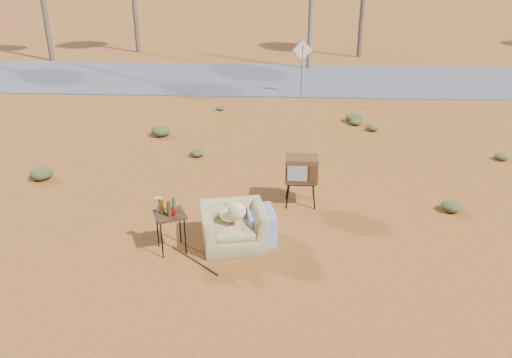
{
  "coord_description": "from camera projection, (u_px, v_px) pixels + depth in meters",
  "views": [
    {
      "loc": [
        0.81,
        -8.13,
        5.0
      ],
      "look_at": [
        0.26,
        1.48,
        0.8
      ],
      "focal_mm": 35.0,
      "sensor_mm": 36.0,
      "label": 1
    }
  ],
  "objects": [
    {
      "name": "armchair",
      "position": [
        238.0,
        221.0,
        9.46
      ],
      "size": [
        1.52,
        1.18,
        1.05
      ],
      "rotation": [
        0.0,
        0.0,
        0.22
      ],
      "color": "#9B8A54",
      "rests_on": "ground"
    },
    {
      "name": "tv_unit",
      "position": [
        301.0,
        170.0,
        10.88
      ],
      "size": [
        0.7,
        0.57,
        1.13
      ],
      "rotation": [
        0.0,
        0.0,
        -0.0
      ],
      "color": "black",
      "rests_on": "ground"
    },
    {
      "name": "scrub_patch",
      "position": [
        222.0,
        157.0,
        13.5
      ],
      "size": [
        17.49,
        8.07,
        0.33
      ],
      "color": "#464D21",
      "rests_on": "ground"
    },
    {
      "name": "side_table",
      "position": [
        167.0,
        212.0,
        9.12
      ],
      "size": [
        0.71,
        0.71,
        1.08
      ],
      "rotation": [
        0.0,
        0.0,
        0.42
      ],
      "color": "#362113",
      "rests_on": "ground"
    },
    {
      "name": "highway",
      "position": [
        267.0,
        78.0,
        23.19
      ],
      "size": [
        140.0,
        7.0,
        0.04
      ],
      "primitive_type": "cube",
      "color": "#565659",
      "rests_on": "ground"
    },
    {
      "name": "ground",
      "position": [
        238.0,
        248.0,
        9.48
      ],
      "size": [
        140.0,
        140.0,
        0.0
      ],
      "primitive_type": "plane",
      "color": "#98551E",
      "rests_on": "ground"
    },
    {
      "name": "rusty_bar",
      "position": [
        195.0,
        260.0,
        9.07
      ],
      "size": [
        1.0,
        0.9,
        0.03
      ],
      "primitive_type": "cylinder",
      "rotation": [
        0.0,
        1.57,
        -0.73
      ],
      "color": "#472513",
      "rests_on": "ground"
    },
    {
      "name": "road_sign",
      "position": [
        302.0,
        58.0,
        19.78
      ],
      "size": [
        0.78,
        0.06,
        2.19
      ],
      "color": "brown",
      "rests_on": "ground"
    }
  ]
}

